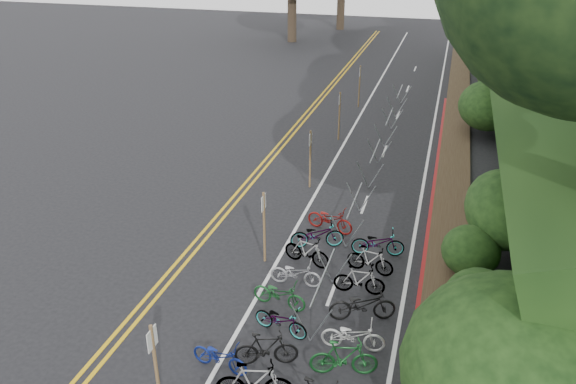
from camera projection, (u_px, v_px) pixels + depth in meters
name	position (u px, v px, depth m)	size (l,w,h in m)	color
ground	(181.00, 359.00, 14.31)	(120.00, 120.00, 0.00)	black
road_markings	(305.00, 196.00, 22.89)	(7.47, 80.00, 0.01)	gold
red_curb	(435.00, 191.00, 23.24)	(0.25, 28.00, 0.10)	maroon
bike_racks_rest	(375.00, 157.00, 24.44)	(1.14, 23.00, 1.17)	gray
signpost_near	(155.00, 364.00, 12.19)	(0.08, 0.40, 2.43)	brown
signposts_rest	(326.00, 132.00, 25.66)	(0.08, 18.40, 2.50)	brown
bike_front	(220.00, 356.00, 13.82)	(1.54, 0.54, 0.81)	navy
bike_valet	(312.00, 318.00, 15.05)	(3.40, 12.57, 1.09)	navy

